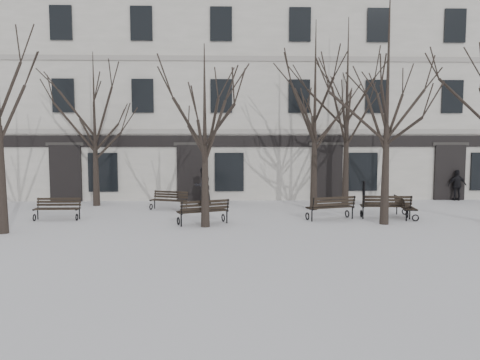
{
  "coord_description": "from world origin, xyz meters",
  "views": [
    {
      "loc": [
        -1.8,
        -16.25,
        3.21
      ],
      "look_at": [
        -1.2,
        3.0,
        1.52
      ],
      "focal_mm": 35.0,
      "sensor_mm": 36.0,
      "label": 1
    }
  ],
  "objects_px": {
    "bench_2": "(386,206)",
    "bench_3": "(169,200)",
    "tree_1": "(205,114)",
    "bench_0": "(57,208)",
    "bench_5": "(404,206)",
    "bench_4": "(331,207)",
    "tree_2": "(388,76)",
    "bench_1": "(203,211)"
  },
  "relations": [
    {
      "from": "bench_2",
      "to": "bench_3",
      "type": "xyz_separation_m",
      "value": [
        -9.03,
        2.65,
        -0.07
      ]
    },
    {
      "from": "bench_0",
      "to": "bench_3",
      "type": "distance_m",
      "value": 4.83
    },
    {
      "from": "bench_0",
      "to": "bench_1",
      "type": "bearing_deg",
      "value": -11.91
    },
    {
      "from": "tree_1",
      "to": "bench_0",
      "type": "relative_size",
      "value": 3.77
    },
    {
      "from": "tree_1",
      "to": "tree_2",
      "type": "bearing_deg",
      "value": 2.78
    },
    {
      "from": "bench_0",
      "to": "bench_4",
      "type": "bearing_deg",
      "value": -2.16
    },
    {
      "from": "tree_1",
      "to": "bench_2",
      "type": "distance_m",
      "value": 8.19
    },
    {
      "from": "bench_1",
      "to": "bench_5",
      "type": "height_order",
      "value": "bench_1"
    },
    {
      "from": "bench_3",
      "to": "bench_4",
      "type": "bearing_deg",
      "value": -2.63
    },
    {
      "from": "bench_0",
      "to": "bench_1",
      "type": "distance_m",
      "value": 5.97
    },
    {
      "from": "tree_2",
      "to": "bench_2",
      "type": "height_order",
      "value": "tree_2"
    },
    {
      "from": "bench_3",
      "to": "bench_4",
      "type": "relative_size",
      "value": 0.88
    },
    {
      "from": "bench_4",
      "to": "tree_2",
      "type": "bearing_deg",
      "value": 133.31
    },
    {
      "from": "bench_2",
      "to": "bench_5",
      "type": "xyz_separation_m",
      "value": [
        0.83,
        0.18,
        -0.06
      ]
    },
    {
      "from": "tree_2",
      "to": "bench_0",
      "type": "distance_m",
      "value": 13.71
    },
    {
      "from": "bench_4",
      "to": "bench_5",
      "type": "relative_size",
      "value": 1.13
    },
    {
      "from": "tree_1",
      "to": "bench_2",
      "type": "height_order",
      "value": "tree_1"
    },
    {
      "from": "bench_2",
      "to": "bench_4",
      "type": "relative_size",
      "value": 0.99
    },
    {
      "from": "tree_2",
      "to": "bench_3",
      "type": "bearing_deg",
      "value": 155.71
    },
    {
      "from": "tree_1",
      "to": "bench_4",
      "type": "distance_m",
      "value": 6.25
    },
    {
      "from": "bench_3",
      "to": "bench_0",
      "type": "bearing_deg",
      "value": -128.43
    },
    {
      "from": "bench_5",
      "to": "bench_3",
      "type": "bearing_deg",
      "value": 83.56
    },
    {
      "from": "bench_3",
      "to": "bench_5",
      "type": "height_order",
      "value": "bench_5"
    },
    {
      "from": "tree_1",
      "to": "bench_4",
      "type": "relative_size",
      "value": 3.27
    },
    {
      "from": "bench_0",
      "to": "bench_3",
      "type": "bearing_deg",
      "value": 30.95
    },
    {
      "from": "bench_4",
      "to": "bench_5",
      "type": "distance_m",
      "value": 3.12
    },
    {
      "from": "bench_3",
      "to": "bench_4",
      "type": "distance_m",
      "value": 7.33
    },
    {
      "from": "bench_5",
      "to": "bench_4",
      "type": "bearing_deg",
      "value": 104.53
    },
    {
      "from": "tree_1",
      "to": "bench_1",
      "type": "height_order",
      "value": "tree_1"
    },
    {
      "from": "tree_1",
      "to": "bench_4",
      "type": "bearing_deg",
      "value": 15.22
    },
    {
      "from": "bench_1",
      "to": "bench_4",
      "type": "distance_m",
      "value": 5.1
    },
    {
      "from": "tree_2",
      "to": "bench_5",
      "type": "distance_m",
      "value": 5.39
    },
    {
      "from": "tree_2",
      "to": "bench_4",
      "type": "height_order",
      "value": "tree_2"
    },
    {
      "from": "bench_1",
      "to": "bench_3",
      "type": "xyz_separation_m",
      "value": [
        -1.73,
        3.7,
        -0.06
      ]
    },
    {
      "from": "bench_1",
      "to": "bench_2",
      "type": "distance_m",
      "value": 7.37
    },
    {
      "from": "tree_2",
      "to": "bench_5",
      "type": "xyz_separation_m",
      "value": [
        1.3,
        1.39,
        -5.04
      ]
    },
    {
      "from": "tree_2",
      "to": "bench_3",
      "type": "xyz_separation_m",
      "value": [
        -8.55,
        3.86,
        -5.05
      ]
    },
    {
      "from": "tree_1",
      "to": "bench_5",
      "type": "relative_size",
      "value": 3.68
    },
    {
      "from": "bench_2",
      "to": "bench_0",
      "type": "bearing_deg",
      "value": 5.59
    },
    {
      "from": "tree_1",
      "to": "tree_2",
      "type": "relative_size",
      "value": 0.75
    },
    {
      "from": "bench_1",
      "to": "bench_2",
      "type": "relative_size",
      "value": 1.0
    },
    {
      "from": "tree_2",
      "to": "bench_1",
      "type": "height_order",
      "value": "tree_2"
    }
  ]
}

